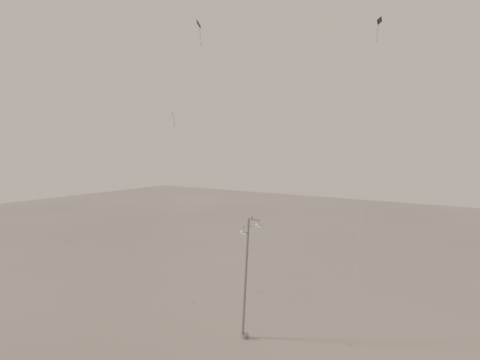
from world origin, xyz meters
The scene contains 6 objects.
ground centered at (0.00, 0.00, 0.00)m, with size 160.00×160.00×0.00m, color #A29886.
street_lamp centered at (5.02, 2.30, 4.60)m, with size 1.52×0.87×8.62m.
kite_0 centered at (-9.88, 13.08, 27.27)m, with size 4.22×8.32×36.70m.
kite_1 centered at (-2.25, 5.92, 18.47)m, with size 0.40×1.94×24.00m.
kite_3 centered at (-8.15, 5.23, 12.09)m, with size 6.70×8.19×16.74m.
kite_4 centered at (10.61, 12.23, 18.26)m, with size 1.09×9.41×24.18m.
Camera 1 is at (18.40, -18.85, 13.10)m, focal length 28.00 mm.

